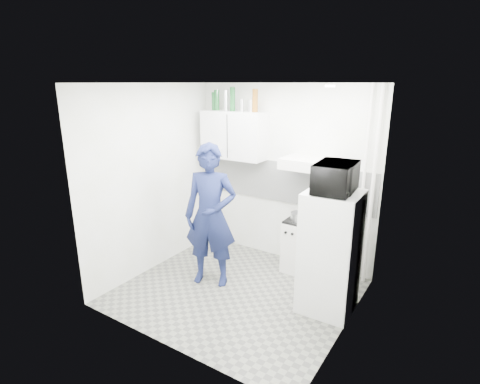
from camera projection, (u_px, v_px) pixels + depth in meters
The scene contains 24 objects.
floor at pixel (237, 292), 4.84m from camera, with size 2.80×2.80×0.00m, color slate.
ceiling at pixel (236, 83), 4.11m from camera, with size 2.80×2.80×0.00m, color white.
wall_back at pixel (283, 175), 5.49m from camera, with size 2.80×2.80×0.00m, color white.
wall_left at pixel (153, 180), 5.21m from camera, with size 2.60×2.60×0.00m, color white.
wall_right at pixel (353, 218), 3.75m from camera, with size 2.60×2.60×0.00m, color white.
person at pixel (211, 216), 4.85m from camera, with size 0.69×0.45×1.89m, color #131B43.
stove at pixel (302, 246), 5.31m from camera, with size 0.46×0.46×0.74m, color white.
fridge at pixel (330, 252), 4.30m from camera, with size 0.60×0.60×1.45m, color white.
stove_top at pixel (303, 221), 5.20m from camera, with size 0.44×0.44×0.03m, color black.
saucepan at pixel (298, 217), 5.16m from camera, with size 0.21×0.21×0.11m, color silver.
microwave at pixel (336, 177), 4.05m from camera, with size 0.40×0.59×0.33m, color black.
bottle_a at pixel (214, 101), 5.63m from camera, with size 0.06×0.06×0.27m, color #144C1E.
bottle_b at pixel (217, 100), 5.60m from camera, with size 0.08×0.08×0.30m, color #144C1E.
bottle_c at pixel (226, 100), 5.51m from camera, with size 0.07×0.07×0.30m, color silver.
bottle_d at pixel (233, 99), 5.45m from camera, with size 0.08×0.08×0.34m, color #144C1E.
canister_a at pixel (242, 105), 5.39m from camera, with size 0.07×0.07×0.17m, color silver.
canister_b at pixel (251, 106), 5.31m from camera, with size 0.09×0.09×0.17m, color silver.
bottle_e at pixel (255, 100), 5.25m from camera, with size 0.08×0.08×0.32m, color brown.
upper_cabinet at pixel (234, 135), 5.58m from camera, with size 1.00×0.35×0.70m, color white.
range_hood at pixel (306, 163), 4.97m from camera, with size 0.60×0.50×0.14m, color white.
backsplash at pixel (283, 182), 5.50m from camera, with size 2.74×0.03×0.60m, color white.
pipe_a at pixel (372, 189), 4.75m from camera, with size 0.05×0.05×2.60m, color white.
pipe_b at pixel (363, 188), 4.81m from camera, with size 0.04×0.04×2.60m, color white.
ceiling_spot_fixture at pixel (330, 86), 3.76m from camera, with size 0.10×0.10×0.02m, color white.
Camera 1 is at (2.36, -3.58, 2.60)m, focal length 28.00 mm.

